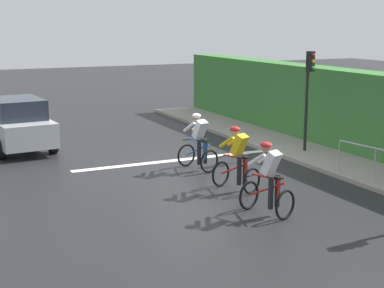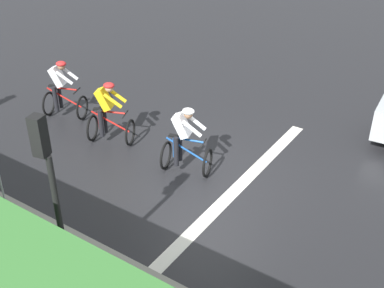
{
  "view_description": "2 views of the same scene",
  "coord_description": "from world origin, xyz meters",
  "px_view_note": "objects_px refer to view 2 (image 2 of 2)",
  "views": [
    {
      "loc": [
        7.37,
        15.61,
        4.25
      ],
      "look_at": [
        0.82,
        1.76,
        1.06
      ],
      "focal_mm": 55.0,
      "sensor_mm": 36.0,
      "label": 1
    },
    {
      "loc": [
        -7.95,
        -4.98,
        6.61
      ],
      "look_at": [
        0.14,
        0.45,
        0.75
      ],
      "focal_mm": 46.84,
      "sensor_mm": 36.0,
      "label": 2
    }
  ],
  "objects_px": {
    "cyclist_lead": "(62,91)",
    "cyclist_mid": "(185,142)",
    "cyclist_second": "(108,114)",
    "traffic_light_near_crossing": "(50,182)"
  },
  "relations": [
    {
      "from": "cyclist_mid",
      "to": "traffic_light_near_crossing",
      "type": "xyz_separation_m",
      "value": [
        -4.08,
        -0.35,
        1.43
      ]
    },
    {
      "from": "cyclist_second",
      "to": "cyclist_mid",
      "type": "relative_size",
      "value": 1.0
    },
    {
      "from": "cyclist_second",
      "to": "traffic_light_near_crossing",
      "type": "relative_size",
      "value": 0.5
    },
    {
      "from": "cyclist_lead",
      "to": "cyclist_mid",
      "type": "relative_size",
      "value": 1.0
    },
    {
      "from": "traffic_light_near_crossing",
      "to": "cyclist_second",
      "type": "bearing_deg",
      "value": 33.26
    },
    {
      "from": "cyclist_lead",
      "to": "cyclist_mid",
      "type": "xyz_separation_m",
      "value": [
        -0.39,
        -4.36,
        0.0
      ]
    },
    {
      "from": "traffic_light_near_crossing",
      "to": "cyclist_mid",
      "type": "bearing_deg",
      "value": 4.87
    },
    {
      "from": "cyclist_lead",
      "to": "cyclist_mid",
      "type": "height_order",
      "value": "same"
    },
    {
      "from": "cyclist_mid",
      "to": "traffic_light_near_crossing",
      "type": "height_order",
      "value": "traffic_light_near_crossing"
    },
    {
      "from": "cyclist_mid",
      "to": "traffic_light_near_crossing",
      "type": "bearing_deg",
      "value": -175.13
    }
  ]
}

